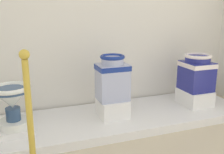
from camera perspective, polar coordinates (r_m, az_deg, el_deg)
display_platform at (r=2.80m, az=0.26°, el=-9.19°), size 2.99×0.85×0.08m
plinth_block_leftmost at (r=2.56m, az=-20.56°, el=-10.83°), size 0.35×0.28×0.06m
antique_toilet_leftmost at (r=2.45m, az=-21.15°, el=-4.82°), size 0.34×0.34×0.39m
plinth_block_broad_patterned at (r=2.74m, az=0.10°, el=-6.74°), size 0.29×0.31×0.18m
antique_toilet_broad_patterned at (r=2.63m, az=0.10°, el=0.01°), size 0.32×0.25×0.47m
plinth_block_slender_white at (r=3.21m, az=17.66°, el=-4.23°), size 0.30×0.36×0.18m
antique_toilet_slender_white at (r=3.12m, az=18.10°, el=1.21°), size 0.31×0.33×0.42m
stanchion_post_near_left at (r=1.83m, az=-17.00°, el=-15.79°), size 0.27×0.27×0.95m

